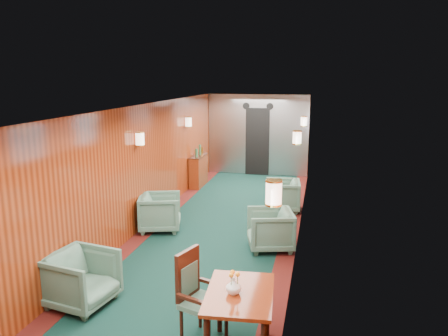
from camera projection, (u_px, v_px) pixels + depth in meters
name	position (u px, v px, depth m)	size (l,w,h in m)	color
room	(207.00, 155.00, 7.23)	(12.00, 12.10, 2.40)	black
bulkhead	(258.00, 135.00, 12.97)	(2.98, 0.17, 2.39)	#ACAFB4
windows_right	(298.00, 167.00, 7.19)	(0.02, 8.60, 0.80)	silver
wall_sconces	(215.00, 141.00, 7.74)	(2.97, 7.97, 0.25)	#FFE6C6
dining_table	(240.00, 303.00, 4.55)	(0.77, 1.04, 0.74)	maroon
side_chair	(197.00, 292.00, 4.89)	(0.58, 0.59, 1.03)	#1C4135
credenza	(198.00, 170.00, 11.72)	(0.30, 0.94, 1.12)	maroon
flower_vase	(234.00, 286.00, 4.47)	(0.16, 0.16, 0.17)	silver
armchair_left_near	(81.00, 279.00, 5.64)	(0.76, 0.79, 0.71)	#1C4135
armchair_left_far	(160.00, 212.00, 8.40)	(0.76, 0.78, 0.71)	#1C4135
armchair_right_near	(270.00, 230.00, 7.48)	(0.74, 0.76, 0.69)	#1C4135
armchair_right_far	(282.00, 195.00, 9.60)	(0.74, 0.76, 0.69)	#1C4135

